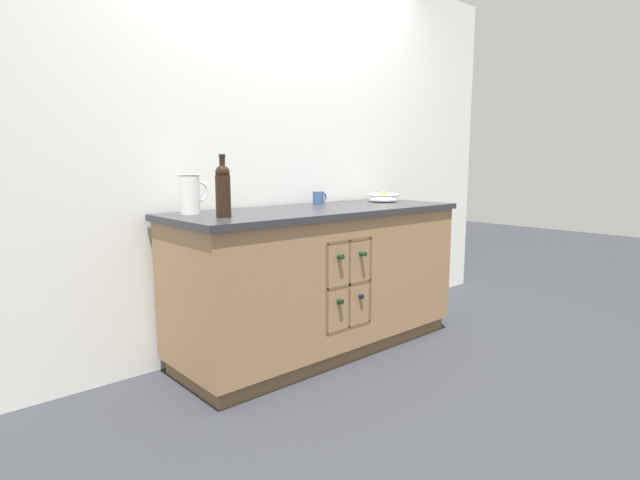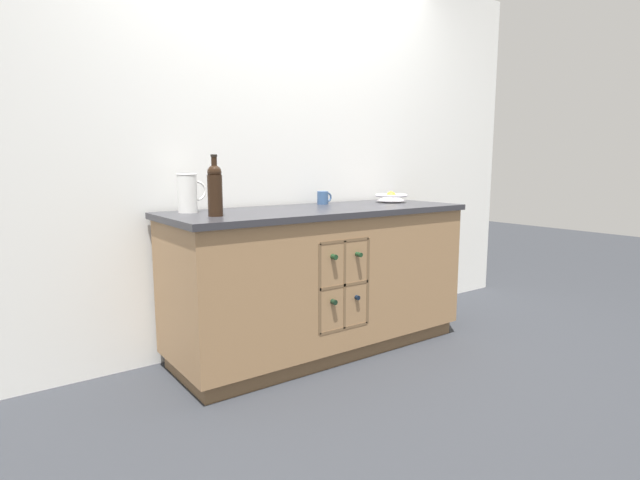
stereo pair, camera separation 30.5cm
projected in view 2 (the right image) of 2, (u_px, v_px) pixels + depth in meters
ground_plane at (320, 348)px, 3.15m from camera, size 14.00×14.00×0.00m
back_wall at (285, 145)px, 3.27m from camera, size 4.40×0.06×2.55m
kitchen_island at (320, 279)px, 3.08m from camera, size 1.89×0.70×0.89m
fruit_bowl at (391, 197)px, 3.48m from camera, size 0.22×0.22×0.08m
white_pitcher at (188, 192)px, 2.72m from camera, size 0.17×0.11×0.21m
ceramic_mug at (323, 198)px, 3.30m from camera, size 0.11×0.07×0.09m
standing_wine_bottle at (215, 189)px, 2.53m from camera, size 0.08×0.08×0.31m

